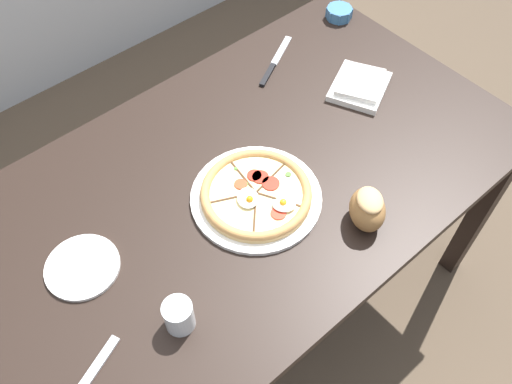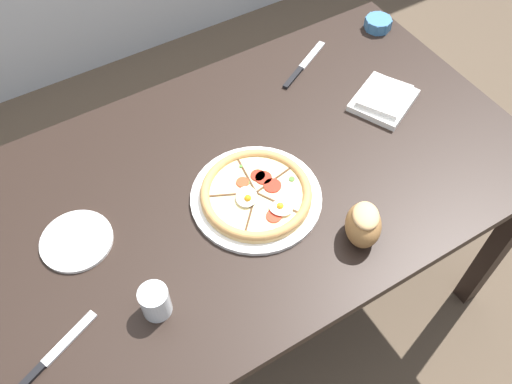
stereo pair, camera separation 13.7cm
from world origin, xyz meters
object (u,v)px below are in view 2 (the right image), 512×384
at_px(side_saucer, 77,241).
at_px(knife_main, 304,65).
at_px(pizza, 256,195).
at_px(water_glass, 156,302).
at_px(napkin_folded, 384,99).
at_px(knife_spare, 50,358).
at_px(dining_table, 242,200).
at_px(ramekin_bowl, 378,23).
at_px(bread_piece_near, 363,224).

bearing_deg(side_saucer, knife_main, 16.60).
relative_size(pizza, side_saucer, 1.92).
distance_m(pizza, water_glass, 0.38).
height_order(napkin_folded, knife_main, napkin_folded).
relative_size(water_glass, side_saucer, 0.46).
bearing_deg(side_saucer, knife_spare, -121.08).
height_order(dining_table, ramekin_bowl, ramekin_bowl).
distance_m(ramekin_bowl, side_saucer, 1.18).
bearing_deg(dining_table, pizza, -90.15).
bearing_deg(dining_table, napkin_folded, 3.72).
relative_size(ramekin_bowl, water_glass, 1.12).
bearing_deg(ramekin_bowl, side_saucer, -166.37).
xyz_separation_m(knife_main, water_glass, (-0.74, -0.51, 0.03)).
distance_m(napkin_folded, side_saucer, 0.94).
bearing_deg(ramekin_bowl, pizza, -150.97).
bearing_deg(knife_spare, knife_main, 4.25).
bearing_deg(pizza, side_saucer, 165.36).
height_order(pizza, bread_piece_near, bread_piece_near).
xyz_separation_m(pizza, knife_main, (0.39, 0.36, -0.01)).
height_order(dining_table, bread_piece_near, bread_piece_near).
bearing_deg(ramekin_bowl, knife_main, -174.54).
bearing_deg(water_glass, side_saucer, 109.80).
bearing_deg(pizza, knife_spare, -167.38).
height_order(dining_table, water_glass, water_glass).
relative_size(knife_spare, water_glass, 2.90).
distance_m(ramekin_bowl, knife_main, 0.32).
xyz_separation_m(knife_spare, side_saucer, (0.15, 0.25, 0.00)).
height_order(napkin_folded, bread_piece_near, bread_piece_near).
xyz_separation_m(knife_spare, water_glass, (0.24, -0.01, 0.03)).
relative_size(ramekin_bowl, knife_spare, 0.39).
xyz_separation_m(bread_piece_near, side_saucer, (-0.60, 0.34, -0.05)).
bearing_deg(water_glass, pizza, 23.00).
relative_size(dining_table, water_glass, 19.41).
relative_size(napkin_folded, knife_spare, 0.97).
distance_m(bread_piece_near, knife_main, 0.64).
height_order(ramekin_bowl, knife_main, ramekin_bowl).
relative_size(ramekin_bowl, napkin_folded, 0.40).
xyz_separation_m(dining_table, knife_main, (0.39, 0.29, 0.10)).
bearing_deg(ramekin_bowl, knife_spare, -157.96).
distance_m(ramekin_bowl, bread_piece_near, 0.83).
xyz_separation_m(dining_table, knife_spare, (-0.59, -0.21, 0.10)).
xyz_separation_m(dining_table, side_saucer, (-0.44, 0.04, 0.10)).
relative_size(napkin_folded, side_saucer, 1.29).
distance_m(bread_piece_near, water_glass, 0.51).
height_order(pizza, side_saucer, pizza).
bearing_deg(bread_piece_near, side_saucer, 150.38).
height_order(dining_table, napkin_folded, napkin_folded).
relative_size(dining_table, bread_piece_near, 11.02).
distance_m(dining_table, napkin_folded, 0.51).
bearing_deg(water_glass, napkin_folded, 16.66).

